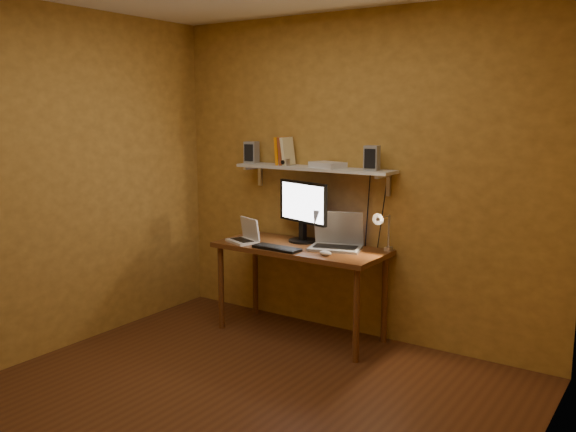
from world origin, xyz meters
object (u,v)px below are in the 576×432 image
Objects in this scene: monitor at (303,208)px; speaker_right at (372,158)px; netbook at (246,235)px; shelf_camera at (284,162)px; keyboard at (277,248)px; desk_lamp at (383,227)px; speaker_left at (252,152)px; router at (328,165)px; desk at (300,256)px; laptop at (337,239)px; mouse at (326,253)px; wall_shelf at (314,169)px.

speaker_right is (0.61, 0.03, 0.44)m from monitor.
netbook is 3.09× the size of shelf_camera.
desk_lamp reaches higher than keyboard.
speaker_right is 1.88× the size of shelf_camera.
speaker_left reaches higher than router.
desk is 3.04× the size of laptop.
desk is at bearing -29.09° from shelf_camera.
shelf_camera is at bearing 158.90° from laptop.
router is (-0.15, 0.10, 0.57)m from laptop.
keyboard is 0.42m from mouse.
netbook reaches higher than keyboard.
desk is 4.49× the size of netbook.
monitor is at bearing 116.49° from desk.
netbook is at bearing -127.60° from shelf_camera.
monitor is at bearing 178.14° from desk_lamp.
monitor reaches higher than keyboard.
desk_lamp is at bearing 34.51° from netbook.
wall_shelf reaches higher than mouse.
speaker_right reaches higher than router.
desk is 1.00× the size of wall_shelf.
speaker_right reaches higher than netbook.
netbook is 0.76m from speaker_left.
monitor reaches higher than desk_lamp.
shelf_camera is (0.20, 0.27, 0.60)m from netbook.
wall_shelf is 0.26m from shelf_camera.
netbook is (-0.39, -0.27, -0.23)m from monitor.
monitor is 1.74× the size of netbook.
desk is 0.73m from desk_lamp.
desk_lamp is 2.01× the size of speaker_left.
desk is at bearing -177.17° from laptop.
router reaches higher than desk.
desk_lamp is 3.72× the size of shelf_camera.
keyboard is 3.88× the size of mouse.
netbook is 0.83× the size of desk_lamp.
monitor is at bearing -149.43° from wall_shelf.
wall_shelf is 3.73× the size of desk_lamp.
wall_shelf is 0.73m from keyboard.
speaker_right is at bearing 19.20° from monitor.
desk is 0.40m from monitor.
desk is 0.72m from wall_shelf.
speaker_right is (0.53, 0.18, 0.81)m from desk.
mouse reaches higher than keyboard.
desk is 3.73× the size of desk_lamp.
keyboard is (-0.09, -0.21, 0.10)m from desk.
netbook is at bearing -173.00° from speaker_right.
wall_shelf is 0.34m from monitor.
wall_shelf is 0.79m from netbook.
monitor is 0.52m from netbook.
netbook is 1.23m from speaker_right.
shelf_camera reaches higher than desk_lamp.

